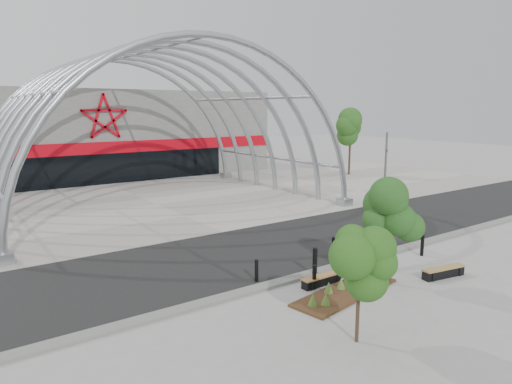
% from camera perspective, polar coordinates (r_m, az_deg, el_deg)
% --- Properties ---
extents(ground, '(140.00, 140.00, 0.00)m').
position_cam_1_polar(ground, '(18.52, 7.26, -9.78)').
color(ground, '#969691').
rests_on(ground, ground).
extents(road, '(140.00, 7.00, 0.02)m').
position_cam_1_polar(road, '(21.08, 0.79, -7.14)').
color(road, black).
rests_on(road, ground).
extents(forecourt, '(60.00, 17.00, 0.04)m').
position_cam_1_polar(forecourt, '(31.28, -12.25, -1.54)').
color(forecourt, '#9F9990').
rests_on(forecourt, ground).
extents(kerb, '(60.00, 0.50, 0.12)m').
position_cam_1_polar(kerb, '(18.33, 7.80, -9.82)').
color(kerb, slate).
rests_on(kerb, ground).
extents(arena_building, '(34.00, 15.24, 8.00)m').
position_cam_1_polar(arena_building, '(47.75, -21.01, 6.87)').
color(arena_building, slate).
rests_on(arena_building, ground).
extents(vault_canopy, '(20.80, 15.80, 20.36)m').
position_cam_1_polar(vault_canopy, '(31.28, -12.25, -1.55)').
color(vault_canopy, '#9FA4A9').
rests_on(vault_canopy, ground).
extents(planting_bed, '(4.71, 2.13, 0.48)m').
position_cam_1_polar(planting_bed, '(16.54, 10.97, -12.01)').
color(planting_bed, '#392616').
rests_on(planting_bed, ground).
extents(signal_pole, '(0.17, 0.69, 4.89)m').
position_cam_1_polar(signal_pole, '(30.29, 15.86, 2.78)').
color(signal_pole, slate).
rests_on(signal_pole, ground).
extents(street_tree_0, '(1.43, 1.43, 3.26)m').
position_cam_1_polar(street_tree_0, '(12.67, 12.86, -8.39)').
color(street_tree_0, '#302019').
rests_on(street_tree_0, ground).
extents(street_tree_1, '(1.61, 1.61, 3.80)m').
position_cam_1_polar(street_tree_1, '(17.05, 16.74, -2.37)').
color(street_tree_1, '#312019').
rests_on(street_tree_1, ground).
extents(bench_0, '(1.77, 0.40, 0.37)m').
position_cam_1_polar(bench_0, '(17.15, 8.24, -10.85)').
color(bench_0, black).
rests_on(bench_0, ground).
extents(bench_1, '(1.94, 0.75, 0.40)m').
position_cam_1_polar(bench_1, '(19.10, 22.37, -9.27)').
color(bench_1, black).
rests_on(bench_1, ground).
extents(bollard_0, '(0.14, 0.14, 0.86)m').
position_cam_1_polar(bollard_0, '(17.16, 0.07, -9.83)').
color(bollard_0, black).
rests_on(bollard_0, ground).
extents(bollard_1, '(0.14, 0.14, 0.89)m').
position_cam_1_polar(bollard_1, '(16.65, 7.30, -10.51)').
color(bollard_1, black).
rests_on(bollard_1, ground).
extents(bollard_2, '(0.18, 0.18, 1.12)m').
position_cam_1_polar(bollard_2, '(17.82, 7.37, -8.69)').
color(bollard_2, black).
rests_on(bollard_2, ground).
extents(bollard_3, '(0.18, 0.18, 1.13)m').
position_cam_1_polar(bollard_3, '(19.32, 9.69, -7.22)').
color(bollard_3, black).
rests_on(bollard_3, ground).
extents(bollard_4, '(0.15, 0.15, 0.93)m').
position_cam_1_polar(bollard_4, '(21.36, 20.07, -6.28)').
color(bollard_4, black).
rests_on(bollard_4, ground).
extents(bg_tree_1, '(2.70, 2.70, 5.91)m').
position_cam_1_polar(bg_tree_1, '(45.03, 11.72, 7.50)').
color(bg_tree_1, black).
rests_on(bg_tree_1, ground).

